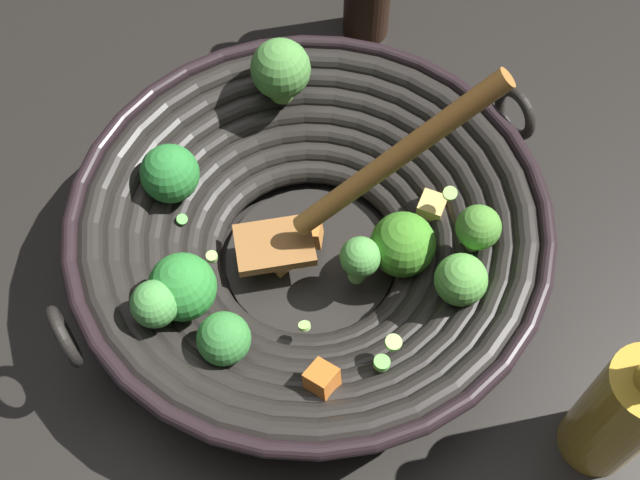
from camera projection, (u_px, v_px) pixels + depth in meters
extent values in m
plane|color=black|center=(310.00, 264.00, 0.75)|extent=(4.00, 4.00, 0.00)
cylinder|color=black|center=(310.00, 261.00, 0.75)|extent=(0.16, 0.16, 0.01)
torus|color=black|center=(310.00, 254.00, 0.74)|extent=(0.22, 0.22, 0.02)
torus|color=black|center=(310.00, 249.00, 0.73)|extent=(0.25, 0.25, 0.02)
torus|color=black|center=(310.00, 243.00, 0.72)|extent=(0.28, 0.28, 0.02)
torus|color=black|center=(310.00, 238.00, 0.71)|extent=(0.31, 0.31, 0.02)
torus|color=black|center=(309.00, 232.00, 0.70)|extent=(0.34, 0.34, 0.02)
torus|color=black|center=(309.00, 227.00, 0.70)|extent=(0.37, 0.37, 0.02)
torus|color=black|center=(309.00, 221.00, 0.69)|extent=(0.40, 0.40, 0.02)
torus|color=black|center=(309.00, 215.00, 0.68)|extent=(0.42, 0.42, 0.01)
torus|color=black|center=(64.00, 337.00, 0.62)|extent=(0.05, 0.03, 0.05)
torus|color=black|center=(515.00, 113.00, 0.74)|extent=(0.05, 0.03, 0.05)
cylinder|color=#69A041|center=(282.00, 91.00, 0.76)|extent=(0.03, 0.03, 0.02)
sphere|color=#49863B|center=(281.00, 69.00, 0.74)|extent=(0.06, 0.06, 0.06)
cylinder|color=#76B45A|center=(359.00, 271.00, 0.71)|extent=(0.02, 0.02, 0.02)
sphere|color=#509843|center=(360.00, 257.00, 0.68)|extent=(0.04, 0.04, 0.04)
cylinder|color=#74A541|center=(227.00, 351.00, 0.65)|extent=(0.03, 0.03, 0.01)
sphere|color=#347C35|center=(224.00, 339.00, 0.63)|extent=(0.04, 0.04, 0.04)
cylinder|color=#7DB646|center=(188.00, 306.00, 0.67)|extent=(0.03, 0.02, 0.03)
sphere|color=#2A7F30|center=(182.00, 287.00, 0.64)|extent=(0.06, 0.06, 0.06)
cylinder|color=#8AC251|center=(456.00, 294.00, 0.68)|extent=(0.02, 0.02, 0.01)
sphere|color=#539C3F|center=(461.00, 280.00, 0.65)|extent=(0.04, 0.04, 0.04)
cylinder|color=#88AF5C|center=(474.00, 242.00, 0.68)|extent=(0.02, 0.02, 0.02)
sphere|color=#49882F|center=(478.00, 227.00, 0.66)|extent=(0.04, 0.04, 0.04)
cylinder|color=olive|center=(400.00, 262.00, 0.72)|extent=(0.03, 0.03, 0.01)
sphere|color=#3F8424|center=(403.00, 244.00, 0.70)|extent=(0.06, 0.06, 0.06)
cylinder|color=#81B24E|center=(160.00, 318.00, 0.64)|extent=(0.02, 0.02, 0.02)
sphere|color=#489343|center=(154.00, 304.00, 0.62)|extent=(0.04, 0.04, 0.04)
cylinder|color=#59903D|center=(175.00, 192.00, 0.73)|extent=(0.03, 0.03, 0.02)
sphere|color=#27762F|center=(170.00, 174.00, 0.71)|extent=(0.05, 0.05, 0.05)
cube|color=#D9AE5F|center=(431.00, 208.00, 0.73)|extent=(0.03, 0.03, 0.03)
cube|color=gold|center=(280.00, 256.00, 0.73)|extent=(0.03, 0.03, 0.03)
cube|color=#CE6926|center=(322.00, 380.00, 0.62)|extent=(0.03, 0.03, 0.03)
cube|color=orange|center=(310.00, 234.00, 0.73)|extent=(0.03, 0.03, 0.03)
cylinder|color=#99D166|center=(467.00, 219.00, 0.69)|extent=(0.02, 0.02, 0.01)
cylinder|color=#99D166|center=(393.00, 343.00, 0.63)|extent=(0.02, 0.02, 0.01)
cylinder|color=#99D166|center=(450.00, 193.00, 0.70)|extent=(0.02, 0.02, 0.01)
cylinder|color=#99D166|center=(304.00, 326.00, 0.66)|extent=(0.01, 0.01, 0.01)
cylinder|color=#6BC651|center=(382.00, 363.00, 0.62)|extent=(0.02, 0.02, 0.01)
cylinder|color=#56B247|center=(182.00, 220.00, 0.72)|extent=(0.01, 0.01, 0.01)
cylinder|color=#99D166|center=(212.00, 257.00, 0.69)|extent=(0.01, 0.01, 0.01)
cube|color=brown|center=(274.00, 245.00, 0.71)|extent=(0.08, 0.09, 0.01)
cylinder|color=#97612B|center=(394.00, 159.00, 0.63)|extent=(0.12, 0.14, 0.17)
cylinder|color=gold|center=(619.00, 415.00, 0.60)|extent=(0.06, 0.06, 0.14)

